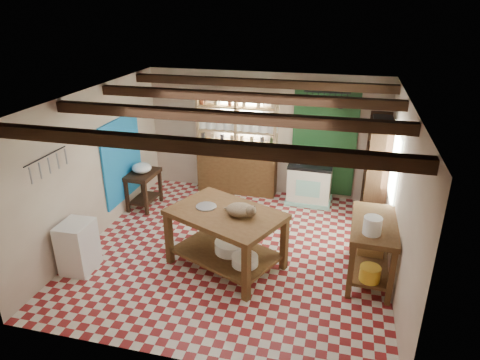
% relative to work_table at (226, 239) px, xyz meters
% --- Properties ---
extents(floor, '(5.00, 5.00, 0.02)m').
position_rel_work_table_xyz_m(floor, '(0.02, 0.48, -0.49)').
color(floor, maroon).
rests_on(floor, ground).
extents(ceiling, '(5.00, 5.00, 0.02)m').
position_rel_work_table_xyz_m(ceiling, '(0.02, 0.48, 2.12)').
color(ceiling, '#4F4E54').
rests_on(ceiling, wall_back).
extents(wall_back, '(5.00, 0.04, 2.60)m').
position_rel_work_table_xyz_m(wall_back, '(0.02, 2.98, 0.82)').
color(wall_back, beige).
rests_on(wall_back, floor).
extents(wall_front, '(5.00, 0.04, 2.60)m').
position_rel_work_table_xyz_m(wall_front, '(0.02, -2.02, 0.82)').
color(wall_front, beige).
rests_on(wall_front, floor).
extents(wall_left, '(0.04, 5.00, 2.60)m').
position_rel_work_table_xyz_m(wall_left, '(-2.48, 0.48, 0.82)').
color(wall_left, beige).
rests_on(wall_left, floor).
extents(wall_right, '(0.04, 5.00, 2.60)m').
position_rel_work_table_xyz_m(wall_right, '(2.52, 0.48, 0.82)').
color(wall_right, beige).
rests_on(wall_right, floor).
extents(ceiling_beams, '(5.00, 3.80, 0.15)m').
position_rel_work_table_xyz_m(ceiling_beams, '(0.02, 0.48, 2.00)').
color(ceiling_beams, '#361F12').
rests_on(ceiling_beams, ceiling).
extents(blue_wall_patch, '(0.04, 1.40, 1.60)m').
position_rel_work_table_xyz_m(blue_wall_patch, '(-2.45, 1.38, 0.62)').
color(blue_wall_patch, '#1B80CF').
rests_on(blue_wall_patch, wall_left).
extents(green_wall_patch, '(1.30, 0.04, 2.30)m').
position_rel_work_table_xyz_m(green_wall_patch, '(1.27, 2.95, 0.77)').
color(green_wall_patch, '#1B4521').
rests_on(green_wall_patch, wall_back).
extents(window_back, '(0.90, 0.02, 0.80)m').
position_rel_work_table_xyz_m(window_back, '(-0.48, 2.96, 1.22)').
color(window_back, silver).
rests_on(window_back, wall_back).
extents(window_right, '(0.02, 1.30, 1.20)m').
position_rel_work_table_xyz_m(window_right, '(2.50, 1.48, 0.92)').
color(window_right, silver).
rests_on(window_right, wall_right).
extents(utensil_rail, '(0.06, 0.90, 0.28)m').
position_rel_work_table_xyz_m(utensil_rail, '(-2.42, -0.72, 1.30)').
color(utensil_rail, black).
rests_on(utensil_rail, wall_left).
extents(pot_rack, '(0.86, 0.12, 0.36)m').
position_rel_work_table_xyz_m(pot_rack, '(1.27, 2.53, 1.70)').
color(pot_rack, black).
rests_on(pot_rack, ceiling).
extents(shelving_unit, '(1.70, 0.34, 2.20)m').
position_rel_work_table_xyz_m(shelving_unit, '(-0.53, 2.79, 0.62)').
color(shelving_unit, tan).
rests_on(shelving_unit, floor).
extents(tall_rack, '(0.40, 0.86, 2.00)m').
position_rel_work_table_xyz_m(tall_rack, '(2.30, 2.28, 0.52)').
color(tall_rack, '#361F12').
rests_on(tall_rack, floor).
extents(work_table, '(1.99, 1.70, 0.95)m').
position_rel_work_table_xyz_m(work_table, '(0.00, 0.00, 0.00)').
color(work_table, brown).
rests_on(work_table, floor).
extents(stove, '(0.90, 0.62, 0.86)m').
position_rel_work_table_xyz_m(stove, '(1.06, 2.63, -0.05)').
color(stove, silver).
rests_on(stove, floor).
extents(prep_table, '(0.54, 0.76, 0.75)m').
position_rel_work_table_xyz_m(prep_table, '(-2.18, 1.61, -0.10)').
color(prep_table, '#361F12').
rests_on(prep_table, floor).
extents(white_cabinet, '(0.46, 0.55, 0.81)m').
position_rel_work_table_xyz_m(white_cabinet, '(-2.20, -0.66, -0.07)').
color(white_cabinet, white).
rests_on(white_cabinet, floor).
extents(right_counter, '(0.71, 1.34, 0.94)m').
position_rel_work_table_xyz_m(right_counter, '(2.20, 0.23, -0.00)').
color(right_counter, brown).
rests_on(right_counter, floor).
extents(cat, '(0.50, 0.42, 0.20)m').
position_rel_work_table_xyz_m(cat, '(0.25, -0.06, 0.57)').
color(cat, '#896E4F').
rests_on(cat, work_table).
extents(steel_tray, '(0.43, 0.43, 0.02)m').
position_rel_work_table_xyz_m(steel_tray, '(-0.34, 0.10, 0.48)').
color(steel_tray, '#9A9BA2').
rests_on(steel_tray, work_table).
extents(basin_large, '(0.66, 0.66, 0.17)m').
position_rel_work_table_xyz_m(basin_large, '(0.07, 0.03, -0.14)').
color(basin_large, white).
rests_on(basin_large, work_table).
extents(basin_small, '(0.53, 0.53, 0.14)m').
position_rel_work_table_xyz_m(basin_small, '(0.37, -0.27, -0.15)').
color(basin_small, white).
rests_on(basin_small, work_table).
extents(kettle_left, '(0.19, 0.19, 0.21)m').
position_rel_work_table_xyz_m(kettle_left, '(0.81, 2.64, 0.49)').
color(kettle_left, '#9A9BA2').
rests_on(kettle_left, stove).
extents(kettle_right, '(0.16, 0.16, 0.20)m').
position_rel_work_table_xyz_m(kettle_right, '(1.16, 2.63, 0.48)').
color(kettle_right, black).
rests_on(kettle_right, stove).
extents(enamel_bowl, '(0.40, 0.40, 0.19)m').
position_rel_work_table_xyz_m(enamel_bowl, '(-2.18, 1.61, 0.38)').
color(enamel_bowl, white).
rests_on(enamel_bowl, prep_table).
extents(white_bucket, '(0.26, 0.26, 0.25)m').
position_rel_work_table_xyz_m(white_bucket, '(2.14, -0.12, 0.59)').
color(white_bucket, white).
rests_on(white_bucket, right_counter).
extents(wicker_basket, '(0.40, 0.33, 0.27)m').
position_rel_work_table_xyz_m(wicker_basket, '(2.21, 0.53, -0.09)').
color(wicker_basket, '#AD7D45').
rests_on(wicker_basket, right_counter).
extents(yellow_tub, '(0.31, 0.31, 0.22)m').
position_rel_work_table_xyz_m(yellow_tub, '(2.18, -0.22, -0.12)').
color(yellow_tub, yellow).
rests_on(yellow_tub, right_counter).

